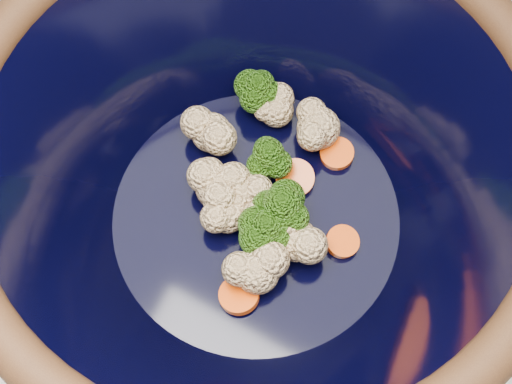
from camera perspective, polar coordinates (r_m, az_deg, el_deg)
The scene contains 4 objects.
ground at distance 1.45m, azimuth 1.91°, elevation -15.08°, with size 3.00×3.00×0.00m, color #9E7A54.
counter at distance 1.01m, azimuth 2.68°, elevation -10.54°, with size 1.20×1.20×0.90m, color white.
mixing_bowl at distance 0.48m, azimuth 0.00°, elevation 0.84°, with size 0.44×0.44×0.17m.
vegetable_pile at distance 0.52m, azimuth 0.58°, elevation 0.35°, with size 0.16×0.18×0.05m.
Camera 1 is at (0.09, -0.25, 1.43)m, focal length 50.00 mm.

